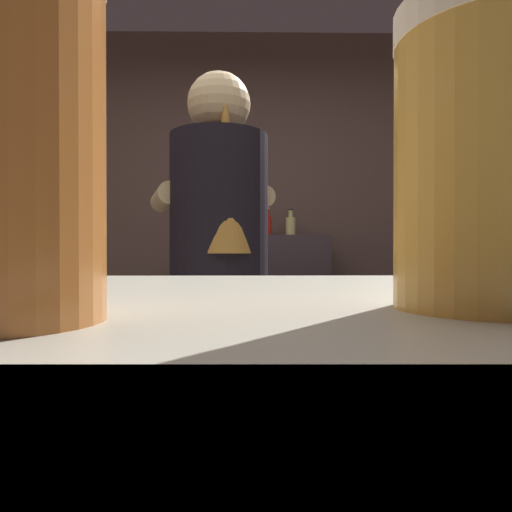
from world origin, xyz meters
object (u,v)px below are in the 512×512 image
Objects in this scene: mixing_bowl at (199,282)px; bottle_hot_sauce at (214,225)px; bottle_soy at (291,225)px; bartender at (220,275)px; knife_block at (429,264)px; pint_glass_near at (490,160)px; bottle_vinegar at (267,225)px; chefs_knife at (289,288)px.

mixing_bowl is 1.19m from bottle_hot_sauce.
bottle_soy is (0.54, 0.08, 0.00)m from bottle_hot_sauce.
bottle_hot_sauce is (-0.14, 1.56, 0.26)m from bartender.
knife_block reaches higher than mixing_bowl.
bottle_hot_sauce reaches higher than pint_glass_near.
mixing_bowl is 1.28m from bottle_vinegar.
pint_glass_near is at bearing -111.07° from knife_block.
bottle_vinegar is at bearing 89.62° from pint_glass_near.
bottle_hot_sauce is (-0.42, 1.16, 0.34)m from chefs_knife.
knife_block is 1.55m from bottle_hot_sauce.
bartender is 1.59m from bottle_hot_sauce.
bottle_soy is (0.17, 0.04, -0.00)m from bottle_vinegar.
chefs_knife is at bearing -69.96° from bottle_hot_sauce.
bartender is 9.24× the size of bottle_hot_sauce.
bottle_soy reaches higher than pint_glass_near.
bottle_soy is (-0.52, 1.19, 0.24)m from knife_block.
bottle_soy is at bearing 86.40° from pint_glass_near.
bartender reaches higher than mixing_bowl.
knife_block is 1.42× the size of bottle_hot_sauce.
bottle_hot_sauce reaches higher than knife_block.
pint_glass_near is at bearing -93.60° from bottle_soy.
bartender is at bearing -84.73° from bottle_hot_sauce.
bartender is at bearing -73.94° from mixing_bowl.
chefs_knife is 1.29m from bottle_soy.
mixing_bowl is 0.40m from chefs_knife.
knife_block is at bearing -46.32° from bottle_hot_sauce.
mixing_bowl is 0.84× the size of chefs_knife.
bottle_hot_sauce is at bearing -171.88° from bottle_soy.
bartender is at bearing 98.50° from pint_glass_near.
bartender is 1.71m from bottle_soy.
bottle_vinegar is (0.35, 1.19, 0.32)m from mixing_bowl.
mixing_bowl is 1.01× the size of bottle_vinegar.
bottle_vinegar is 1.09× the size of bottle_hot_sauce.
knife_block is at bearing 22.69° from chefs_knife.
knife_block is at bearing -80.11° from bartender.
pint_glass_near is 0.70× the size of bottle_hot_sauce.
mixing_bowl is at bearing -88.75° from bottle_hot_sauce.
knife_block is 1.97m from pint_glass_near.
chefs_knife is at bearing -87.56° from bottle_vinegar.
pint_glass_near is at bearing 172.00° from bartender.
bottle_hot_sauce is (-1.06, 1.11, 0.24)m from knife_block.
bottle_vinegar reaches higher than chefs_knife.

